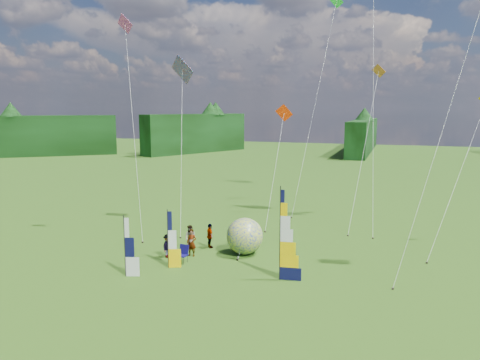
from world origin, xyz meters
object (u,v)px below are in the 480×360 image
(bol_inflatable, at_px, (245,236))
(side_banner_left, at_px, (168,240))
(spectator_c, at_px, (168,246))
(spectator_d, at_px, (210,236))
(camp_chair, at_px, (182,254))
(spectator_a, at_px, (192,243))
(feather_banner_main, at_px, (280,235))
(spectator_b, at_px, (190,238))
(side_banner_far, at_px, (125,247))
(kite_whale, at_px, (374,81))

(bol_inflatable, bearing_deg, side_banner_left, -130.25)
(spectator_c, height_order, spectator_d, spectator_d)
(camp_chair, bearing_deg, spectator_a, 94.58)
(spectator_d, bearing_deg, feather_banner_main, -166.13)
(spectator_a, xyz_separation_m, spectator_c, (-1.37, -0.81, -0.12))
(spectator_a, height_order, spectator_d, spectator_a)
(spectator_d, bearing_deg, side_banner_left, 129.66)
(feather_banner_main, distance_m, spectator_b, 8.28)
(feather_banner_main, bearing_deg, side_banner_far, -170.85)
(feather_banner_main, bearing_deg, camp_chair, 166.46)
(side_banner_left, xyz_separation_m, bol_inflatable, (3.59, 4.24, -0.56))
(feather_banner_main, bearing_deg, spectator_a, 154.09)
(spectator_c, xyz_separation_m, spectator_d, (1.82, 2.92, 0.08))
(spectator_d, bearing_deg, spectator_a, 127.36)
(side_banner_left, height_order, side_banner_far, side_banner_left)
(side_banner_far, height_order, camp_chair, side_banner_far)
(spectator_a, bearing_deg, spectator_b, 118.94)
(side_banner_left, height_order, kite_whale, kite_whale)
(spectator_a, xyz_separation_m, spectator_b, (-0.64, 1.17, -0.03))
(spectator_d, bearing_deg, camp_chair, 132.85)
(feather_banner_main, distance_m, camp_chair, 6.99)
(feather_banner_main, distance_m, spectator_a, 7.27)
(spectator_a, distance_m, spectator_b, 1.33)
(spectator_d, xyz_separation_m, kite_whale, (10.07, 12.06, 11.26))
(spectator_d, bearing_deg, kite_whale, -80.38)
(side_banner_left, distance_m, bol_inflatable, 5.58)
(spectator_b, distance_m, camp_chair, 2.80)
(bol_inflatable, xyz_separation_m, camp_chair, (-3.19, -3.13, -0.66))
(spectator_c, xyz_separation_m, kite_whale, (11.89, 14.98, 11.34))
(bol_inflatable, height_order, kite_whale, kite_whale)
(side_banner_left, relative_size, kite_whale, 0.15)
(side_banner_far, distance_m, spectator_b, 6.20)
(spectator_b, bearing_deg, spectator_d, 51.15)
(bol_inflatable, distance_m, spectator_b, 3.90)
(side_banner_far, height_order, spectator_b, side_banner_far)
(side_banner_far, xyz_separation_m, camp_chair, (2.09, 3.27, -1.19))
(spectator_c, height_order, camp_chair, spectator_c)
(camp_chair, relative_size, kite_whale, 0.05)
(feather_banner_main, xyz_separation_m, camp_chair, (-6.63, 0.81, -2.07))
(spectator_d, bearing_deg, side_banner_far, 119.45)
(spectator_b, bearing_deg, feather_banner_main, -15.28)
(spectator_d, bearing_deg, bol_inflatable, -140.93)
(spectator_c, bearing_deg, spectator_a, -59.89)
(side_banner_far, bearing_deg, spectator_d, 53.32)
(spectator_a, bearing_deg, bol_inflatable, 26.87)
(feather_banner_main, relative_size, bol_inflatable, 2.13)
(side_banner_far, relative_size, kite_whale, 0.15)
(bol_inflatable, bearing_deg, spectator_d, 169.58)
(side_banner_far, distance_m, spectator_a, 5.29)
(side_banner_left, relative_size, spectator_a, 1.96)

